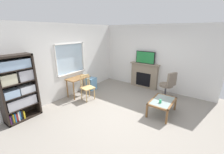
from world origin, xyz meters
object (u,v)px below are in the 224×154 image
(plastic_drawer_unit, at_px, (91,83))
(coffee_table, at_px, (162,102))
(desk_under_window, at_px, (78,81))
(fireplace, at_px, (144,75))
(office_chair, at_px, (168,84))
(wooden_chair, at_px, (87,87))
(bookshelf, at_px, (18,88))
(tv, at_px, (145,57))
(sippy_cup, at_px, (160,101))

(plastic_drawer_unit, relative_size, coffee_table, 0.53)
(desk_under_window, height_order, fireplace, fireplace)
(office_chair, bearing_deg, fireplace, 67.04)
(wooden_chair, distance_m, coffee_table, 2.59)
(bookshelf, relative_size, tv, 2.23)
(desk_under_window, height_order, tv, tv)
(wooden_chair, distance_m, plastic_drawer_unit, 0.97)
(plastic_drawer_unit, distance_m, tv, 2.54)
(coffee_table, relative_size, sippy_cup, 10.66)
(wooden_chair, xyz_separation_m, coffee_table, (0.62, -2.51, -0.10))
(bookshelf, height_order, wooden_chair, bookshelf)
(desk_under_window, height_order, sippy_cup, desk_under_window)
(plastic_drawer_unit, xyz_separation_m, office_chair, (1.04, -2.89, 0.30))
(wooden_chair, bearing_deg, tv, -27.06)
(fireplace, relative_size, tv, 1.55)
(desk_under_window, distance_m, coffee_table, 3.09)
(bookshelf, height_order, tv, bookshelf)
(office_chair, distance_m, coffee_table, 1.22)
(office_chair, bearing_deg, tv, 67.80)
(fireplace, height_order, office_chair, fireplace)
(tv, bearing_deg, fireplace, 0.00)
(coffee_table, bearing_deg, bookshelf, 129.43)
(fireplace, relative_size, coffee_table, 1.32)
(wooden_chair, height_order, tv, tv)
(plastic_drawer_unit, height_order, fireplace, fireplace)
(wooden_chair, height_order, fireplace, fireplace)
(coffee_table, distance_m, sippy_cup, 0.21)
(bookshelf, height_order, plastic_drawer_unit, bookshelf)
(bookshelf, bearing_deg, tv, -22.84)
(desk_under_window, relative_size, plastic_drawer_unit, 1.72)
(plastic_drawer_unit, height_order, coffee_table, plastic_drawer_unit)
(bookshelf, height_order, fireplace, bookshelf)
(bookshelf, bearing_deg, desk_under_window, -3.02)
(fireplace, bearing_deg, plastic_drawer_unit, 131.55)
(tv, distance_m, sippy_cup, 2.44)
(sippy_cup, bearing_deg, tv, 35.86)
(desk_under_window, distance_m, tv, 2.89)
(tv, bearing_deg, wooden_chair, 152.94)
(bookshelf, xyz_separation_m, desk_under_window, (2.01, -0.11, -0.35))
(tv, bearing_deg, office_chair, -112.20)
(tv, relative_size, office_chair, 0.82)
(plastic_drawer_unit, bearing_deg, office_chair, -70.16)
(plastic_drawer_unit, bearing_deg, tv, -48.79)
(desk_under_window, xyz_separation_m, sippy_cup, (0.39, -3.01, -0.12))
(bookshelf, bearing_deg, fireplace, -22.76)
(wooden_chair, relative_size, tv, 1.10)
(tv, relative_size, coffee_table, 0.85)
(bookshelf, relative_size, coffee_table, 1.90)
(wooden_chair, relative_size, office_chair, 0.90)
(wooden_chair, distance_m, office_chair, 2.95)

